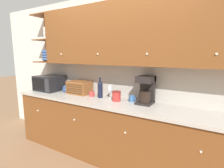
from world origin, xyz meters
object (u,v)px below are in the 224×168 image
object	(u,v)px
bread_box	(79,88)
wine_bottle	(100,89)
storage_canister	(116,96)
microwave	(49,83)
coffee_maker	(146,90)
mug_blue_second	(132,99)
bowl_stack_on_counter	(67,89)
mug	(92,94)
wine_glass	(110,89)

from	to	relation	value
bread_box	wine_bottle	size ratio (longest dim) A/B	1.21
storage_canister	microwave	bearing A→B (deg)	179.26
storage_canister	coffee_maker	bearing A→B (deg)	13.39
storage_canister	mug_blue_second	size ratio (longest dim) A/B	1.54
microwave	bowl_stack_on_counter	world-z (taller)	microwave
mug	wine_glass	distance (m)	0.35
bowl_stack_on_counter	bread_box	bearing A→B (deg)	-4.10
microwave	bowl_stack_on_counter	size ratio (longest dim) A/B	2.86
bowl_stack_on_counter	coffee_maker	distance (m)	1.56
coffee_maker	mug	bearing A→B (deg)	-175.76
mug	wine_glass	size ratio (longest dim) A/B	0.43
wine_glass	coffee_maker	distance (m)	0.58
bread_box	wine_bottle	world-z (taller)	wine_bottle
storage_canister	wine_glass	bearing A→B (deg)	156.18
mug_blue_second	coffee_maker	xyz separation A→B (m)	(0.20, 0.01, 0.16)
bread_box	storage_canister	distance (m)	0.80
bread_box	mug	size ratio (longest dim) A/B	4.13
storage_canister	coffee_maker	world-z (taller)	coffee_maker
wine_glass	mug_blue_second	distance (m)	0.39
bowl_stack_on_counter	mug	bearing A→B (deg)	-6.79
bowl_stack_on_counter	wine_glass	bearing A→B (deg)	-2.41
microwave	bread_box	size ratio (longest dim) A/B	1.26
bread_box	coffee_maker	bearing A→B (deg)	0.69
bowl_stack_on_counter	mug_blue_second	size ratio (longest dim) A/B	1.80
bread_box	coffee_maker	distance (m)	1.22
bread_box	wine_bottle	bearing A→B (deg)	-4.68
bread_box	mug_blue_second	bearing A→B (deg)	-0.00
mug	wine_bottle	size ratio (longest dim) A/B	0.29
bowl_stack_on_counter	storage_canister	bearing A→B (deg)	-5.53
mug	microwave	bearing A→B (deg)	-179.24
bread_box	storage_canister	size ratio (longest dim) A/B	2.65
microwave	wine_glass	xyz separation A→B (m)	(1.35, 0.05, 0.01)
wine_bottle	storage_canister	bearing A→B (deg)	-8.19
mug	bread_box	bearing A→B (deg)	170.34
storage_canister	bowl_stack_on_counter	bearing A→B (deg)	174.47
wine_bottle	mug_blue_second	distance (m)	0.56
bread_box	coffee_maker	size ratio (longest dim) A/B	1.00
bowl_stack_on_counter	wine_bottle	distance (m)	0.82
bread_box	mug	distance (m)	0.32
microwave	mug_blue_second	xyz separation A→B (m)	(1.72, 0.07, -0.10)
mug	storage_canister	distance (m)	0.49
microwave	coffee_maker	world-z (taller)	coffee_maker
wine_bottle	storage_canister	xyz separation A→B (m)	(0.33, -0.05, -0.07)
bowl_stack_on_counter	storage_canister	distance (m)	1.14
storage_canister	mug_blue_second	distance (m)	0.24
microwave	storage_canister	world-z (taller)	microwave
mug	mug_blue_second	size ratio (longest dim) A/B	0.99
storage_canister	mug_blue_second	world-z (taller)	storage_canister
microwave	wine_glass	bearing A→B (deg)	2.09
wine_bottle	storage_canister	size ratio (longest dim) A/B	2.20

